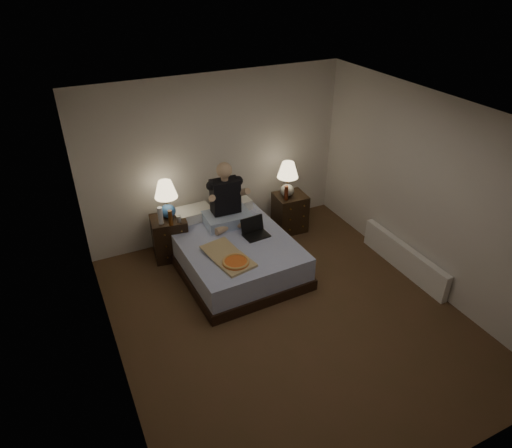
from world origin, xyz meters
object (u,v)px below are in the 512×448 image
lamp_right (287,179)px  soda_can (179,219)px  water_bottle (160,216)px  beer_bottle_right (286,193)px  lamp_left (167,199)px  radiator (404,258)px  bed (233,252)px  laptop (256,229)px  nightstand_left (170,237)px  nightstand_right (290,212)px  pizza_box (236,262)px  beer_bottle_left (170,218)px  person (226,195)px

lamp_right → soda_can: size_ratio=5.60×
water_bottle → beer_bottle_right: bearing=-3.4°
lamp_left → beer_bottle_right: size_ratio=2.43×
radiator → soda_can: bearing=149.5°
bed → radiator: bed is taller
beer_bottle_right → laptop: bearing=-144.4°
bed → lamp_left: lamp_left is taller
nightstand_left → nightstand_right: bearing=4.3°
nightstand_left → pizza_box: bearing=-60.9°
nightstand_right → lamp_left: bearing=178.7°
soda_can → radiator: soda_can is taller
soda_can → beer_bottle_left: bearing=-165.7°
bed → person: size_ratio=2.09×
nightstand_left → soda_can: bearing=-47.2°
soda_can → person: size_ratio=0.11×
lamp_left → beer_bottle_left: 0.29m
water_bottle → laptop: size_ratio=0.74×
beer_bottle_left → radiator: (2.84, -1.57, -0.55)m
nightstand_right → radiator: size_ratio=0.38×
nightstand_left → lamp_right: size_ratio=1.13×
person → pizza_box: size_ratio=1.22×
radiator → laptop: bearing=150.8°
soda_can → beer_bottle_left: 0.14m
pizza_box → person: bearing=62.0°
nightstand_right → nightstand_left: bearing=-180.0°
lamp_right → soda_can: 1.78m
beer_bottle_left → soda_can: bearing=14.3°
bed → pizza_box: size_ratio=2.56×
water_bottle → beer_bottle_left: water_bottle is taller
water_bottle → soda_can: (0.23, -0.07, -0.07)m
lamp_right → radiator: (0.96, -1.67, -0.70)m
bed → beer_bottle_left: bearing=145.9°
radiator → beer_bottle_right: bearing=123.5°
soda_can → beer_bottle_left: (-0.12, -0.03, 0.06)m
water_bottle → laptop: 1.33m
person → beer_bottle_left: bearing=177.8°
lamp_left → water_bottle: bearing=-137.2°
lamp_right → radiator: lamp_right is taller
nightstand_right → beer_bottle_left: size_ratio=2.68×
laptop → pizza_box: size_ratio=0.45×
bed → pizza_box: bearing=-111.5°
bed → nightstand_right: 1.34m
soda_can → pizza_box: (0.39, -1.09, -0.16)m
lamp_left → pizza_box: lamp_left is taller
nightstand_left → beer_bottle_left: beer_bottle_left is taller
lamp_right → water_bottle: bearing=179.9°
water_bottle → beer_bottle_right: size_ratio=1.09×
beer_bottle_left → laptop: size_ratio=0.68×
water_bottle → beer_bottle_left: size_ratio=1.09×
nightstand_left → beer_bottle_left: bearing=-84.7°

